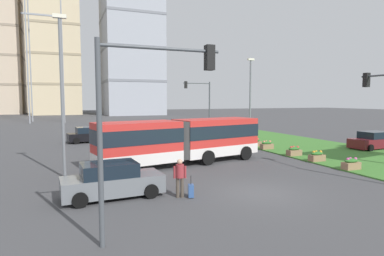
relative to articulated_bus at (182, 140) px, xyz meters
The scene contains 20 objects.
ground_plane 8.03m from the articulated_bus, 82.31° to the right, with size 260.00×260.00×0.00m, color #424244.
grass_median 13.68m from the articulated_bus, ahead, with size 10.00×70.00×0.08m, color #3D752D.
articulated_bus is the anchor object (origin of this frame).
car_maroon_sedan 17.97m from the articulated_bus, ahead, with size 4.47×2.17×1.58m.
car_black_sedan 15.10m from the articulated_bus, 109.32° to the left, with size 4.58×2.44×1.58m.
car_grey_wagon 8.11m from the articulated_bus, 132.93° to the right, with size 4.50×2.22×1.58m.
pedestrian_crossing 7.57m from the articulated_bus, 110.75° to the right, with size 0.56×0.36×1.74m.
rolling_suitcase 7.70m from the articulated_bus, 107.03° to the right, with size 0.33×0.41×0.97m.
flower_planter_0 10.78m from the articulated_bus, 32.72° to the right, with size 1.10×0.56×0.74m.
flower_planter_1 9.54m from the articulated_bus, 17.77° to the right, with size 1.10×0.56×0.74m.
flower_planter_2 9.10m from the articulated_bus, ahead, with size 1.10×0.56×0.74m.
flower_planter_3 9.61m from the articulated_bus, 19.07° to the left, with size 1.10×0.56×0.74m.
flower_planter_4 10.37m from the articulated_bus, 28.93° to the left, with size 1.10×0.56×0.74m.
traffic_light_near_left 12.25m from the articulated_bus, 115.80° to the right, with size 3.86×0.28×6.11m.
traffic_light_far_right 16.34m from the articulated_bus, 61.88° to the left, with size 3.36×0.28×6.48m.
streetlight_left 8.22m from the articulated_bus, behind, with size 0.70×0.28×8.96m.
streetlight_median 14.47m from the articulated_bus, 39.45° to the left, with size 0.70×0.28×8.68m.
apartment_tower_westcentre 91.63m from the articulated_bus, 96.10° to the left, with size 14.63×19.36×42.81m.
apartment_tower_centre 80.25m from the articulated_bus, 81.24° to the left, with size 16.38×19.62×37.37m.
transmission_pylon 52.25m from the articulated_bus, 101.92° to the left, with size 9.00×6.24×31.40m.
Camera 1 is at (-8.44, -12.55, 4.36)m, focal length 30.09 mm.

